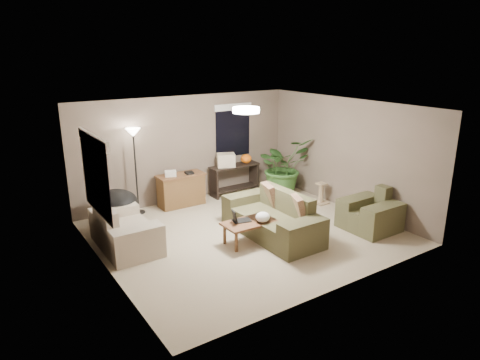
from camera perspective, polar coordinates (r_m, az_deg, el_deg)
room_shell at (r=8.17m, az=0.78°, el=1.00°), size 5.50×5.50×5.50m
main_sofa at (r=8.43m, az=4.45°, el=-5.39°), size 0.95×2.20×0.85m
throw_pillows at (r=8.46m, az=5.87°, el=-2.79°), size 0.39×1.40×0.47m
loveseat at (r=8.16m, az=-15.23°, el=-6.74°), size 0.90×1.60×0.85m
armchair at (r=9.06m, az=16.96°, el=-4.48°), size 0.95×1.00×0.85m
coffee_table at (r=8.05m, az=1.24°, el=-5.97°), size 1.00×0.55×0.42m
laptop at (r=7.99m, az=-0.16°, el=-5.20°), size 0.41×0.30×0.24m
plastic_bag at (r=7.99m, az=3.04°, el=-4.96°), size 0.32×0.30×0.19m
desk at (r=10.05m, az=-7.84°, el=-1.30°), size 1.10×0.50×0.75m
desk_papers at (r=9.85m, az=-8.73°, el=0.88°), size 0.71×0.31×0.12m
console_table at (r=10.74m, az=-0.74°, el=0.40°), size 1.30×0.40×0.75m
pumpkin at (r=10.82m, az=0.82°, el=2.86°), size 0.35×0.35×0.23m
cardboard_box at (r=10.49m, az=-1.89°, el=2.67°), size 0.52×0.47×0.32m
papasan_chair at (r=9.02m, az=-16.30°, el=-3.37°), size 1.15×1.15×0.80m
floor_lamp at (r=9.43m, az=-13.97°, el=4.84°), size 0.32×0.32×1.91m
ceiling_fixture at (r=7.92m, az=0.81°, el=9.31°), size 0.50×0.50×0.10m
houseplant at (r=10.74m, az=5.74°, el=1.01°), size 1.30×1.44×1.13m
cat_scratching_post at (r=10.30m, az=10.73°, el=-1.94°), size 0.32×0.32×0.50m
window_left at (r=7.20m, az=-18.88°, el=2.31°), size 0.05×1.56×1.33m
window_back at (r=10.77m, az=-0.94°, el=7.81°), size 1.06×0.05×1.33m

